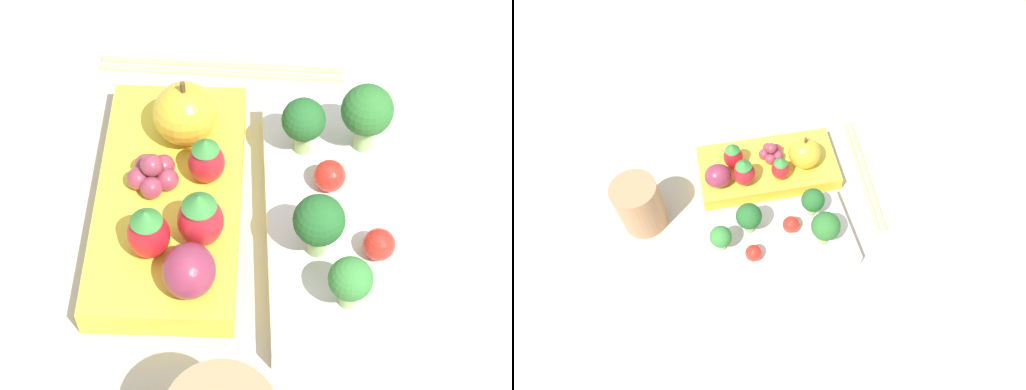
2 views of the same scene
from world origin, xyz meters
The scene contains 16 objects.
ground_plane centered at (0.00, 0.00, 0.00)m, with size 4.00×4.00×0.00m, color #BCB29E.
bento_box_savoury centered at (0.00, 0.07, 0.01)m, with size 0.23×0.13×0.02m.
bento_box_fruit centered at (-0.01, -0.06, 0.01)m, with size 0.21×0.11×0.03m.
broccoli_floret_0 centered at (-0.06, 0.03, 0.05)m, with size 0.03×0.03×0.05m.
broccoli_floret_1 centered at (0.03, 0.05, 0.06)m, with size 0.04×0.04×0.05m.
broccoli_floret_2 centered at (-0.07, 0.08, 0.06)m, with size 0.04×0.04×0.06m.
broccoli_floret_3 centered at (0.07, 0.07, 0.05)m, with size 0.03×0.03×0.05m.
cherry_tomato_0 centered at (0.03, 0.09, 0.03)m, with size 0.02×0.02×0.02m.
cherry_tomato_1 centered at (-0.03, 0.06, 0.03)m, with size 0.02×0.02×0.02m.
apple centered at (-0.07, -0.05, 0.05)m, with size 0.05×0.05×0.06m.
strawberry_0 centered at (-0.03, -0.04, 0.05)m, with size 0.03×0.03×0.04m.
strawberry_1 centered at (0.04, -0.07, 0.05)m, with size 0.03×0.03×0.05m.
strawberry_2 centered at (0.03, -0.03, 0.05)m, with size 0.03×0.03×0.05m.
plum centered at (0.06, -0.04, 0.04)m, with size 0.04×0.04×0.04m.
grape_cluster centered at (-0.02, -0.07, 0.04)m, with size 0.04×0.04×0.03m.
chopsticks_pair centered at (-0.16, -0.03, 0.00)m, with size 0.02×0.21×0.01m.
Camera 1 is at (0.36, 0.02, 0.53)m, focal length 60.00 mm.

